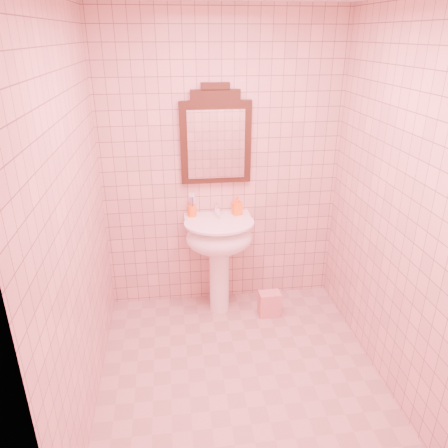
{
  "coord_description": "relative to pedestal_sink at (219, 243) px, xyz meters",
  "views": [
    {
      "loc": [
        -0.43,
        -2.41,
        2.28
      ],
      "look_at": [
        -0.05,
        0.55,
        0.98
      ],
      "focal_mm": 35.0,
      "sensor_mm": 36.0,
      "label": 1
    }
  ],
  "objects": [
    {
      "name": "mirror",
      "position": [
        -0.0,
        0.2,
        0.85
      ],
      "size": [
        0.57,
        0.06,
        0.8
      ],
      "color": "black",
      "rests_on": "back_wall"
    },
    {
      "name": "floor",
      "position": [
        0.05,
        -0.87,
        -0.66
      ],
      "size": [
        2.2,
        2.2,
        0.0
      ],
      "primitive_type": "plane",
      "color": "tan",
      "rests_on": "ground"
    },
    {
      "name": "toothbrush_cup",
      "position": [
        -0.21,
        0.15,
        0.25
      ],
      "size": [
        0.08,
        0.08,
        0.18
      ],
      "rotation": [
        0.0,
        0.0,
        -0.27
      ],
      "color": "orange",
      "rests_on": "pedestal_sink"
    },
    {
      "name": "towel",
      "position": [
        0.42,
        -0.14,
        -0.55
      ],
      "size": [
        0.19,
        0.13,
        0.23
      ],
      "primitive_type": "cube",
      "rotation": [
        0.0,
        0.0,
        0.02
      ],
      "color": "pink",
      "rests_on": "floor"
    },
    {
      "name": "back_wall",
      "position": [
        0.05,
        0.23,
        0.59
      ],
      "size": [
        2.0,
        0.02,
        2.5
      ],
      "primitive_type": "cube",
      "color": "tan",
      "rests_on": "floor"
    },
    {
      "name": "faucet",
      "position": [
        0.0,
        0.14,
        0.26
      ],
      "size": [
        0.04,
        0.16,
        0.11
      ],
      "color": "white",
      "rests_on": "pedestal_sink"
    },
    {
      "name": "pedestal_sink",
      "position": [
        0.0,
        0.0,
        0.0
      ],
      "size": [
        0.58,
        0.58,
        0.86
      ],
      "color": "white",
      "rests_on": "floor"
    },
    {
      "name": "soap_dispenser",
      "position": [
        0.17,
        0.13,
        0.28
      ],
      "size": [
        0.09,
        0.09,
        0.17
      ],
      "primitive_type": "imported",
      "rotation": [
        0.0,
        0.0,
        0.24
      ],
      "color": "orange",
      "rests_on": "pedestal_sink"
    }
  ]
}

